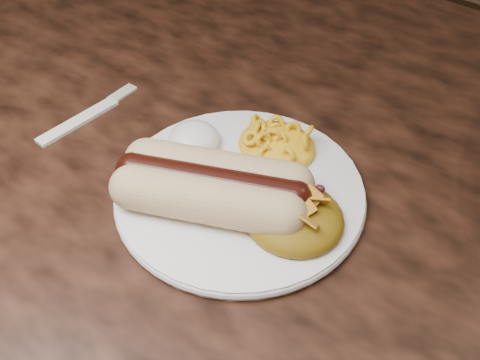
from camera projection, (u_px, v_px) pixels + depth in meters
The scene contains 7 objects.
table at pixel (196, 197), 0.66m from camera, with size 1.60×0.90×0.75m.
plate at pixel (240, 192), 0.53m from camera, with size 0.23×0.23×0.01m, color white.
hotdog at pixel (212, 185), 0.49m from camera, with size 0.15×0.13×0.04m.
mac_and_cheese at pixel (277, 137), 0.55m from camera, with size 0.08×0.07×0.03m, color yellow.
sour_cream at pixel (194, 134), 0.55m from camera, with size 0.05×0.05×0.03m, color white.
taco_salad at pixel (294, 211), 0.48m from camera, with size 0.09×0.08×0.04m.
fork at pixel (78, 121), 0.61m from camera, with size 0.02×0.12×0.00m, color silver.
Camera 1 is at (0.32, -0.32, 1.14)m, focal length 42.00 mm.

